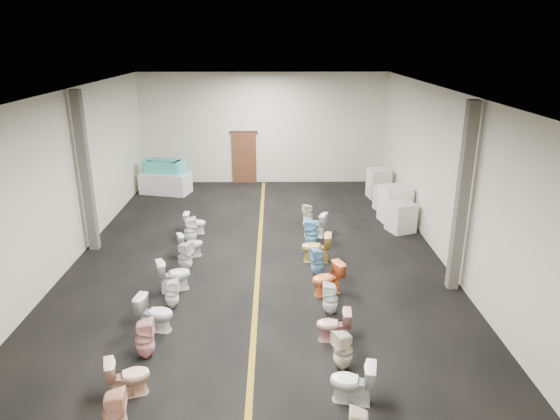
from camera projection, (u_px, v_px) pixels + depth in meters
The scene contains 37 objects.
floor at pixel (258, 262), 13.54m from camera, with size 16.00×16.00×0.00m, color black.
ceiling at pixel (256, 93), 12.07m from camera, with size 16.00×16.00×0.00m, color black.
wall_back at pixel (263, 129), 20.36m from camera, with size 10.00×10.00×0.00m, color beige.
wall_front at pixel (234, 390), 5.24m from camera, with size 10.00×10.00×0.00m, color beige.
wall_left at pixel (62, 183), 12.74m from camera, with size 16.00×16.00×0.00m, color beige.
wall_right at pixel (451, 182), 12.86m from camera, with size 16.00×16.00×0.00m, color beige.
aisle_stripe at pixel (258, 262), 13.53m from camera, with size 0.12×15.60×0.01m, color #866513.
back_door at pixel (244, 158), 20.69m from camera, with size 1.00×0.10×2.10m, color #562D19.
door_frame at pixel (244, 132), 20.35m from camera, with size 1.15×0.08×0.10m, color #331C11.
column_left at pixel (86, 173), 13.69m from camera, with size 0.25×0.25×4.50m, color #59544C.
column_right at pixel (462, 199), 11.44m from camera, with size 0.25×0.25×4.50m, color #59544C.
display_table at pixel (166, 183), 19.46m from camera, with size 1.86×0.93×0.83m, color silver.
bathtub at pixel (164, 166), 19.24m from camera, with size 1.81×0.99×0.55m.
appliance_crate_a at pixel (401, 217), 15.57m from camera, with size 0.72×0.72×0.93m, color silver.
appliance_crate_b at pixel (395, 204), 16.34m from camera, with size 0.87×0.87×1.20m, color white.
appliance_crate_c at pixel (387, 199), 17.49m from camera, with size 0.74×0.74×0.84m, color silver.
appliance_crate_d at pixel (379, 183), 18.89m from camera, with size 0.76×0.76×1.09m, color silver.
toilet_left_1 at pixel (115, 413), 7.53m from camera, with size 0.35×0.36×0.79m, color #F8B195.
toilet_left_2 at pixel (128, 376), 8.39m from camera, with size 0.41×0.72×0.73m, color #FDC0A1.
toilet_left_3 at pixel (145, 339), 9.37m from camera, with size 0.36×0.37×0.81m, color #EFA8A5.
toilet_left_4 at pixel (155, 313), 10.27m from camera, with size 0.43×0.76×0.78m, color white.
toilet_left_5 at pixel (172, 293), 11.16m from camera, with size 0.31×0.32×0.69m, color white.
toilet_left_6 at pixel (174, 275), 11.92m from camera, with size 0.45×0.79×0.80m, color white.
toilet_left_7 at pixel (185, 257), 12.88m from camera, with size 0.37×0.38×0.82m, color silver.
toilet_left_8 at pixel (190, 245), 13.77m from camera, with size 0.39×0.69×0.70m, color silver.
toilet_left_9 at pixel (190, 231), 14.62m from camera, with size 0.37×0.38×0.82m, color white.
toilet_left_10 at pixel (195, 223), 15.44m from camera, with size 0.38×0.66×0.67m, color white.
toilet_right_1 at pixel (352, 382), 8.22m from camera, with size 0.43×0.75×0.76m, color white.
toilet_right_2 at pixel (343, 350), 9.05m from camera, with size 0.35×0.36×0.78m, color #F2E4CA.
toilet_right_3 at pixel (333, 325), 9.92m from camera, with size 0.39×0.68×0.70m, color #DB9691.
toilet_right_4 at pixel (330, 298), 10.89m from camera, with size 0.33×0.34×0.74m, color white.
toilet_right_5 at pixel (327, 279), 11.73m from camera, with size 0.44×0.77×0.78m, color orange.
toilet_right_6 at pixel (317, 262), 12.65m from camera, with size 0.34×0.35×0.75m, color #73B0D3.
toilet_right_7 at pixel (316, 248), 13.43m from camera, with size 0.46×0.81×0.82m, color gold.
toilet_right_8 at pixel (311, 233), 14.40m from camera, with size 0.38×0.39×0.84m, color #7CC2EC.
toilet_right_9 at pixel (314, 224), 15.19m from camera, with size 0.43×0.75×0.77m, color white.
toilet_right_10 at pixel (308, 214), 16.15m from camera, with size 0.31×0.32×0.69m, color #EEE6C6.
Camera 1 is at (0.43, -12.34, 5.75)m, focal length 32.00 mm.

